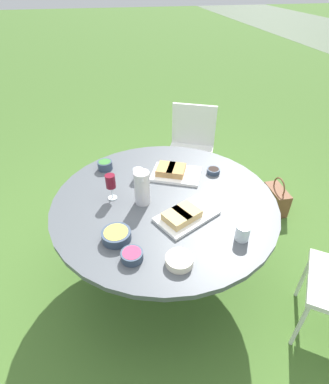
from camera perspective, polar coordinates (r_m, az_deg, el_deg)
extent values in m
plane|color=#446B2B|center=(2.48, 0.00, -14.83)|extent=(40.00, 40.00, 0.00)
cylinder|color=#4C4C51|center=(2.47, 0.00, -14.70)|extent=(0.46, 0.46, 0.02)
cylinder|color=#4C4C51|center=(2.21, 0.00, -9.07)|extent=(0.11, 0.11, 0.68)
cylinder|color=#4C5156|center=(1.97, 0.00, -1.80)|extent=(1.46, 1.46, 0.03)
cylinder|color=silver|center=(2.39, 24.97, -14.39)|extent=(0.03, 0.03, 0.43)
cylinder|color=silver|center=(2.14, 24.32, -22.12)|extent=(0.03, 0.03, 0.43)
cube|color=silver|center=(3.04, 4.79, 7.22)|extent=(0.56, 0.57, 0.04)
cube|color=silver|center=(3.11, 5.59, 12.61)|extent=(0.21, 0.41, 0.42)
cylinder|color=silver|center=(3.04, 0.38, 2.13)|extent=(0.03, 0.03, 0.43)
cylinder|color=silver|center=(2.99, 7.69, 1.15)|extent=(0.03, 0.03, 0.43)
cylinder|color=silver|center=(3.34, 1.78, 5.66)|extent=(0.03, 0.03, 0.43)
cylinder|color=silver|center=(3.30, 8.45, 4.81)|extent=(0.03, 0.03, 0.43)
cylinder|color=silver|center=(1.87, -4.28, 0.80)|extent=(0.10, 0.10, 0.23)
cone|color=silver|center=(1.78, -4.22, 2.47)|extent=(0.02, 0.02, 0.03)
cylinder|color=silver|center=(2.00, -9.86, -1.08)|extent=(0.06, 0.06, 0.01)
cylinder|color=silver|center=(1.97, -9.99, -0.05)|extent=(0.01, 0.01, 0.08)
cylinder|color=maroon|center=(1.92, -10.26, 2.02)|extent=(0.06, 0.06, 0.09)
cube|color=white|center=(1.82, 4.25, -4.59)|extent=(0.37, 0.43, 0.02)
cube|color=tan|center=(1.76, 2.32, -4.95)|extent=(0.19, 0.18, 0.04)
cube|color=tan|center=(1.80, 4.30, -3.82)|extent=(0.19, 0.18, 0.04)
cube|color=white|center=(2.18, 2.23, 3.42)|extent=(0.36, 0.41, 0.02)
cube|color=#B2844C|center=(2.18, 0.23, 4.38)|extent=(0.19, 0.17, 0.05)
cube|color=#B2844C|center=(2.17, 2.25, 4.14)|extent=(0.19, 0.17, 0.05)
cylinder|color=#334256|center=(1.69, -9.15, -8.20)|extent=(0.16, 0.16, 0.06)
cylinder|color=#E0C147|center=(1.68, -9.20, -7.79)|extent=(0.13, 0.13, 0.03)
cylinder|color=#334256|center=(2.29, -11.25, 5.01)|extent=(0.11, 0.11, 0.06)
cylinder|color=#387533|center=(2.28, -11.31, 5.41)|extent=(0.09, 0.09, 0.03)
cylinder|color=#334256|center=(2.23, 9.29, 3.97)|extent=(0.09, 0.09, 0.04)
cylinder|color=#2D231E|center=(2.23, 9.32, 4.20)|extent=(0.08, 0.08, 0.02)
cylinder|color=#334256|center=(1.59, -6.21, -11.97)|extent=(0.12, 0.12, 0.05)
cylinder|color=#D6385B|center=(1.58, -6.24, -11.62)|extent=(0.10, 0.10, 0.02)
cylinder|color=beige|center=(1.56, 2.86, -12.90)|extent=(0.14, 0.14, 0.04)
cylinder|color=silver|center=(1.55, 2.87, -12.59)|extent=(0.12, 0.12, 0.02)
cylinder|color=silver|center=(1.72, 14.66, -7.48)|extent=(0.08, 0.08, 0.09)
cylinder|color=silver|center=(2.13, -5.01, 3.41)|extent=(0.07, 0.07, 0.08)
cube|color=brown|center=(3.14, 20.41, -1.34)|extent=(0.30, 0.14, 0.24)
torus|color=brown|center=(3.06, 21.00, 0.87)|extent=(0.19, 0.01, 0.19)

